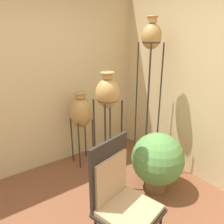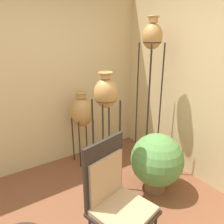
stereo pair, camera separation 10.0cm
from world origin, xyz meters
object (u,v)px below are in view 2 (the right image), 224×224
vase_stand_short (82,112)px  chair (115,196)px  vase_stand_tall (152,44)px  vase_stand_medium (106,98)px  potted_plant (157,161)px

vase_stand_short → chair: (-0.49, -1.57, -0.20)m
vase_stand_tall → chair: size_ratio=1.93×
vase_stand_tall → vase_stand_medium: vase_stand_tall is taller
vase_stand_short → chair: bearing=-107.1°
vase_stand_tall → vase_stand_short: (-0.73, 0.65, -0.97)m
vase_stand_tall → potted_plant: (-0.28, -0.50, -1.38)m
vase_stand_medium → vase_stand_tall: bearing=15.7°
vase_stand_tall → vase_stand_short: size_ratio=1.87×
vase_stand_tall → vase_stand_medium: size_ratio=1.38×
vase_stand_medium → potted_plant: vase_stand_medium is taller
vase_stand_short → potted_plant: 1.29m
vase_stand_medium → vase_stand_short: size_ratio=1.36×
vase_stand_medium → chair: 1.01m
potted_plant → vase_stand_medium: bearing=156.8°
vase_stand_tall → potted_plant: size_ratio=2.76×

